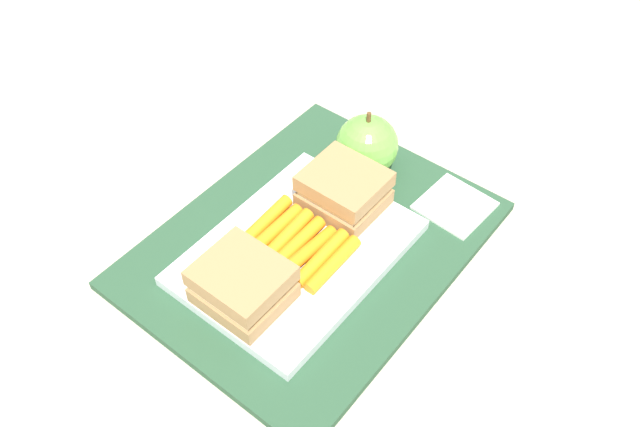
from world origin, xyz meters
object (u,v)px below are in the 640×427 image
object	(u,v)px
sandwich_half_right	(344,190)
apple	(367,146)
sandwich_half_left	(243,284)
food_tray	(297,252)
paper_napkin	(455,206)
carrot_sticks_bundle	(297,243)

from	to	relation	value
sandwich_half_right	apple	bearing A→B (deg)	16.67
sandwich_half_left	food_tray	bearing A→B (deg)	0.00
sandwich_half_left	paper_napkin	bearing A→B (deg)	-20.85
carrot_sticks_bundle	apple	bearing A→B (deg)	8.12
food_tray	sandwich_half_right	size ratio (longest dim) A/B	2.88
sandwich_half_left	carrot_sticks_bundle	xyz separation A→B (m)	(0.08, -0.00, -0.02)
paper_napkin	sandwich_half_right	bearing A→B (deg)	132.13
food_tray	carrot_sticks_bundle	xyz separation A→B (m)	(0.00, -0.00, 0.01)
food_tray	paper_napkin	size ratio (longest dim) A/B	3.29
apple	food_tray	bearing A→B (deg)	-171.95
apple	paper_napkin	bearing A→B (deg)	-83.78
sandwich_half_right	carrot_sticks_bundle	xyz separation A→B (m)	(-0.08, -0.00, -0.02)
carrot_sticks_bundle	paper_napkin	bearing A→B (deg)	-29.65
carrot_sticks_bundle	food_tray	bearing A→B (deg)	176.30
food_tray	carrot_sticks_bundle	bearing A→B (deg)	-3.70
sandwich_half_right	sandwich_half_left	bearing A→B (deg)	180.00
food_tray	apple	xyz separation A→B (m)	(0.15, 0.02, 0.03)
sandwich_half_right	apple	world-z (taller)	apple
sandwich_half_right	paper_napkin	distance (m)	0.13
sandwich_half_left	sandwich_half_right	world-z (taller)	same
food_tray	paper_napkin	distance (m)	0.18
apple	sandwich_half_right	bearing A→B (deg)	-163.33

